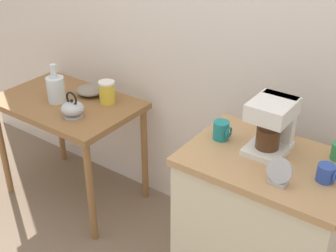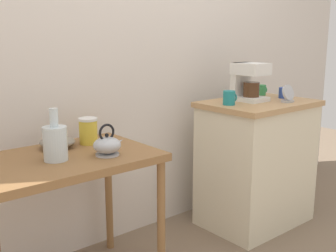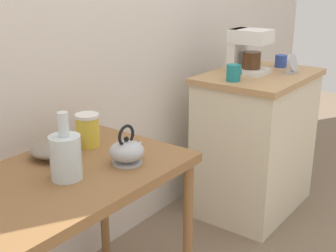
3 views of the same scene
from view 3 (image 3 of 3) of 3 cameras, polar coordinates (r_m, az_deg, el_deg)
name	(u,v)px [view 3 (image 3 of 3)]	position (r m, az deg, el deg)	size (l,w,h in m)	color
ground_plane	(186,252)	(2.58, 2.33, -15.58)	(8.00, 8.00, 0.00)	#7A6651
wooden_table	(71,194)	(1.80, -12.15, -8.35)	(0.93, 0.60, 0.74)	olive
kitchen_counter	(255,142)	(2.90, 10.96, -2.00)	(0.77, 0.55, 0.89)	beige
bowl_stoneware	(53,150)	(1.90, -14.31, -2.90)	(0.19, 0.19, 0.06)	gray
teakettle	(127,151)	(1.78, -5.19, -3.17)	(0.17, 0.14, 0.16)	#B2B5BA
glass_carafe_vase	(65,155)	(1.67, -12.85, -3.64)	(0.12, 0.12, 0.25)	silver
canister_enamel	(88,130)	(1.97, -10.12, -0.51)	(0.10, 0.10, 0.14)	gold
coffee_maker	(247,49)	(2.75, 9.93, 9.52)	(0.18, 0.22, 0.26)	white
mug_blue	(281,61)	(3.00, 14.09, 7.97)	(0.08, 0.07, 0.08)	#2D4CAD
mug_tall_green	(252,58)	(3.07, 10.60, 8.48)	(0.08, 0.07, 0.08)	#338C4C
mug_dark_teal	(234,73)	(2.54, 8.29, 6.67)	(0.09, 0.08, 0.09)	teal
table_clock	(292,65)	(2.80, 15.43, 7.47)	(0.11, 0.05, 0.12)	#B2B5BA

